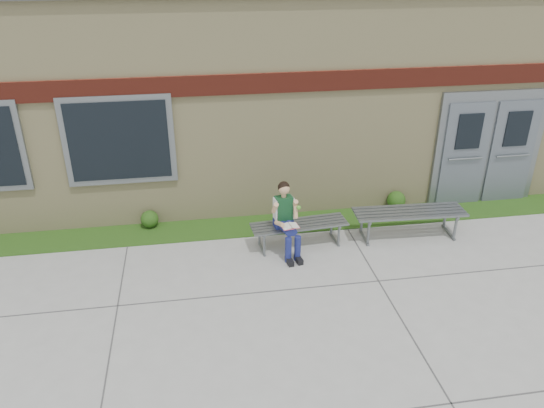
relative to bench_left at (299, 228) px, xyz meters
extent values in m
plane|color=#9E9E99|center=(0.02, -1.79, -0.33)|extent=(80.00, 80.00, 0.00)
cube|color=#164412|center=(0.02, 0.81, -0.32)|extent=(16.00, 0.80, 0.02)
cube|color=beige|center=(0.02, 4.21, 1.67)|extent=(16.00, 6.00, 4.00)
cube|color=maroon|center=(0.02, 1.18, 2.27)|extent=(16.00, 0.06, 0.35)
cube|color=slate|center=(-2.98, 1.17, 1.37)|extent=(1.90, 0.08, 1.60)
cube|color=black|center=(-2.98, 1.13, 1.37)|extent=(1.70, 0.04, 1.40)
cube|color=slate|center=(4.02, 1.17, 0.82)|extent=(2.20, 0.08, 2.30)
cube|color=slate|center=(3.52, 1.12, 0.72)|extent=(0.92, 0.06, 2.10)
cube|color=slate|center=(4.52, 1.12, 0.72)|extent=(0.92, 0.06, 2.10)
cube|color=slate|center=(0.00, 0.00, 0.08)|extent=(1.70, 0.61, 0.03)
cube|color=slate|center=(-0.67, 0.00, -0.14)|extent=(0.08, 0.47, 0.38)
cube|color=slate|center=(0.67, 0.00, -0.14)|extent=(0.08, 0.47, 0.38)
cube|color=slate|center=(2.00, 0.00, 0.16)|extent=(2.00, 0.64, 0.04)
cube|color=slate|center=(1.21, 0.00, -0.11)|extent=(0.07, 0.55, 0.45)
cube|color=slate|center=(2.79, 0.00, -0.11)|extent=(0.07, 0.55, 0.45)
cube|color=navy|center=(-0.29, -0.05, 0.17)|extent=(0.34, 0.26, 0.14)
cube|color=#103D1F|center=(-0.29, -0.06, 0.45)|extent=(0.31, 0.22, 0.42)
sphere|color=#DFAB7A|center=(-0.29, -0.07, 0.81)|extent=(0.22, 0.22, 0.19)
sphere|color=black|center=(-0.29, -0.06, 0.83)|extent=(0.23, 0.23, 0.20)
cylinder|color=navy|center=(-0.34, -0.29, 0.19)|extent=(0.19, 0.40, 0.14)
cylinder|color=navy|center=(-0.18, -0.27, 0.19)|extent=(0.19, 0.40, 0.14)
cylinder|color=navy|center=(-0.29, -0.50, -0.11)|extent=(0.11, 0.11, 0.45)
cylinder|color=navy|center=(-0.12, -0.48, -0.11)|extent=(0.11, 0.11, 0.45)
cube|color=black|center=(-0.28, -0.57, -0.29)|extent=(0.13, 0.25, 0.09)
cube|color=black|center=(-0.11, -0.54, -0.29)|extent=(0.13, 0.25, 0.09)
cylinder|color=#DFAB7A|center=(-0.45, -0.14, 0.51)|extent=(0.11, 0.21, 0.24)
cylinder|color=#DFAB7A|center=(-0.11, -0.09, 0.51)|extent=(0.11, 0.21, 0.24)
cube|color=white|center=(-0.24, -0.39, 0.28)|extent=(0.31, 0.24, 0.01)
cube|color=#E35566|center=(-0.24, -0.39, 0.27)|extent=(0.31, 0.25, 0.01)
sphere|color=#56B12F|center=(-0.06, -0.21, 0.51)|extent=(0.08, 0.08, 0.08)
sphere|color=#164412|center=(-2.61, 1.06, -0.15)|extent=(0.33, 0.33, 0.33)
sphere|color=#164412|center=(2.19, 1.06, -0.13)|extent=(0.36, 0.36, 0.36)
camera|label=1|loc=(-1.74, -7.87, 4.46)|focal=35.00mm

